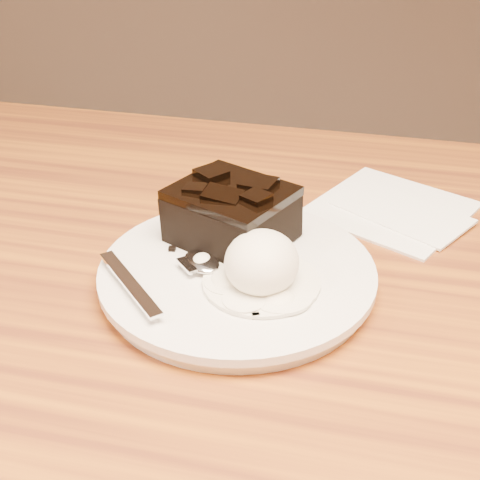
% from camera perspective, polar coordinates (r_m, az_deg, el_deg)
% --- Properties ---
extents(plate, '(0.23, 0.23, 0.02)m').
position_cam_1_polar(plate, '(0.56, -0.24, -3.18)').
color(plate, silver).
rests_on(plate, dining_table).
extents(brownie, '(0.12, 0.11, 0.04)m').
position_cam_1_polar(brownie, '(0.58, -0.73, 1.96)').
color(brownie, black).
rests_on(brownie, plate).
extents(ice_cream_scoop, '(0.06, 0.06, 0.05)m').
position_cam_1_polar(ice_cream_scoop, '(0.52, 1.89, -1.95)').
color(ice_cream_scoop, white).
rests_on(ice_cream_scoop, plate).
extents(melt_puddle, '(0.10, 0.10, 0.00)m').
position_cam_1_polar(melt_puddle, '(0.53, 1.86, -3.71)').
color(melt_puddle, white).
rests_on(melt_puddle, plate).
extents(spoon, '(0.13, 0.13, 0.01)m').
position_cam_1_polar(spoon, '(0.55, -3.33, -2.04)').
color(spoon, silver).
rests_on(spoon, plate).
extents(napkin, '(0.19, 0.19, 0.01)m').
position_cam_1_polar(napkin, '(0.70, 12.94, 2.75)').
color(napkin, white).
rests_on(napkin, dining_table).
extents(crumb_a, '(0.01, 0.01, 0.00)m').
position_cam_1_polar(crumb_a, '(0.58, -5.90, -0.77)').
color(crumb_a, black).
rests_on(crumb_a, plate).
extents(crumb_b, '(0.01, 0.01, 0.00)m').
position_cam_1_polar(crumb_b, '(0.57, 3.13, -1.51)').
color(crumb_b, black).
rests_on(crumb_b, plate).
extents(crumb_c, '(0.01, 0.01, 0.00)m').
position_cam_1_polar(crumb_c, '(0.50, 1.36, -6.59)').
color(crumb_c, black).
rests_on(crumb_c, plate).
extents(crumb_d, '(0.01, 0.01, 0.00)m').
position_cam_1_polar(crumb_d, '(0.52, -0.65, -5.05)').
color(crumb_d, black).
rests_on(crumb_d, plate).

